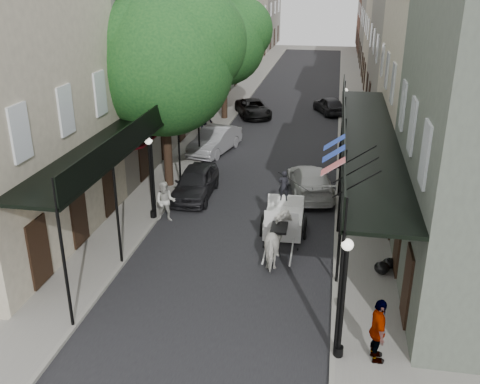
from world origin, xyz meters
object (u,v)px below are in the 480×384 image
at_px(horse, 279,240).
at_px(car_right_near, 310,181).
at_px(carriage, 285,204).
at_px(pedestrian_sidewalk_left, 203,119).
at_px(tree_near, 172,58).
at_px(pedestrian_sidewalk_right, 378,331).
at_px(car_left_near, 196,182).
at_px(lamppost_right_near, 343,298).
at_px(pedestrian_walking, 165,202).
at_px(tree_far, 229,39).
at_px(car_left_far, 253,108).
at_px(lamppost_left, 151,177).
at_px(car_left_mid, 215,140).
at_px(car_right_far, 329,105).
at_px(lamppost_right_far, 343,117).

bearing_deg(horse, car_right_near, -97.60).
height_order(carriage, pedestrian_sidewalk_left, carriage).
height_order(tree_near, pedestrian_sidewalk_right, tree_near).
distance_m(car_left_near, car_right_near, 5.67).
distance_m(lamppost_right_near, carriage, 8.46).
relative_size(pedestrian_walking, pedestrian_sidewalk_right, 0.95).
height_order(tree_far, horse, tree_far).
distance_m(pedestrian_sidewalk_right, car_left_far, 28.28).
bearing_deg(tree_near, pedestrian_sidewalk_left, 95.64).
height_order(tree_near, lamppost_left, tree_near).
relative_size(horse, car_right_near, 0.45).
distance_m(car_left_mid, car_left_far, 9.32).
bearing_deg(lamppost_left, car_left_mid, 86.66).
height_order(tree_far, car_right_near, tree_far).
xyz_separation_m(lamppost_right_near, car_right_far, (-0.99, 29.21, -1.38)).
relative_size(pedestrian_walking, pedestrian_sidewalk_left, 0.94).
bearing_deg(car_left_near, pedestrian_sidewalk_left, 100.68).
xyz_separation_m(horse, pedestrian_walking, (-5.29, 2.75, 0.01)).
xyz_separation_m(pedestrian_sidewalk_left, car_right_near, (7.72, -9.22, -0.40)).
bearing_deg(car_left_mid, car_right_near, -30.10).
bearing_deg(tree_near, car_left_far, 83.93).
bearing_deg(car_right_near, pedestrian_walking, 24.19).
distance_m(tree_near, car_left_near, 6.01).
xyz_separation_m(tree_far, car_right_far, (7.35, 3.04, -5.17)).
relative_size(horse, car_right_far, 0.55).
bearing_deg(pedestrian_sidewalk_left, car_left_far, -140.10).
distance_m(lamppost_left, pedestrian_sidewalk_left, 13.55).
height_order(tree_far, car_left_near, tree_far).
relative_size(lamppost_right_far, car_left_near, 0.85).
height_order(lamppost_right_far, car_left_near, lamppost_right_far).
relative_size(horse, pedestrian_sidewalk_left, 1.10).
bearing_deg(car_left_mid, lamppost_right_near, -54.29).
xyz_separation_m(horse, pedestrian_sidewalk_left, (-6.91, 16.25, 0.19)).
bearing_deg(lamppost_right_near, lamppost_left, 135.71).
bearing_deg(lamppost_left, tree_far, 90.46).
relative_size(tree_near, lamppost_right_near, 2.60).
bearing_deg(pedestrian_sidewalk_right, car_left_mid, 18.17).
xyz_separation_m(pedestrian_sidewalk_right, car_left_mid, (-8.64, 17.92, -0.32)).
xyz_separation_m(lamppost_right_far, pedestrian_sidewalk_left, (-9.22, 1.48, -0.94)).
bearing_deg(carriage, horse, -90.00).
height_order(tree_near, tree_far, tree_near).
relative_size(car_left_mid, car_right_near, 0.98).
relative_size(tree_near, tree_far, 1.12).
bearing_deg(pedestrian_sidewalk_left, pedestrian_walking, 70.47).
bearing_deg(car_left_far, pedestrian_sidewalk_left, -135.77).
xyz_separation_m(horse, pedestrian_sidewalk_right, (3.33, -5.23, 0.18)).
height_order(horse, pedestrian_sidewalk_left, pedestrian_sidewalk_left).
bearing_deg(carriage, tree_near, 144.33).
bearing_deg(tree_near, lamppost_right_far, 43.31).
distance_m(lamppost_right_near, car_left_near, 13.06).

